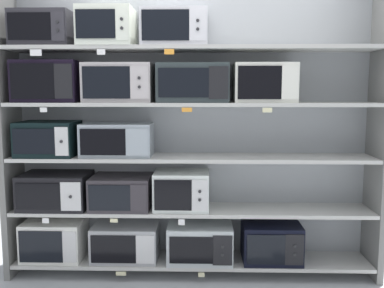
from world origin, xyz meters
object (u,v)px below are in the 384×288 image
at_px(microwave_8, 118,140).
at_px(microwave_12, 264,83).
at_px(microwave_1, 126,241).
at_px(microwave_4, 56,190).
at_px(microwave_3, 271,242).
at_px(microwave_9, 49,82).
at_px(microwave_14, 107,28).
at_px(microwave_10, 119,83).
at_px(microwave_5, 122,192).
at_px(microwave_15, 175,28).
at_px(microwave_0, 55,239).
at_px(microwave_7, 49,139).
at_px(microwave_2, 200,241).
at_px(microwave_6, 182,190).
at_px(microwave_11, 193,83).
at_px(microwave_13, 44,29).

bearing_deg(microwave_8, microwave_12, -0.01).
xyz_separation_m(microwave_1, microwave_4, (-0.58, 0.00, 0.44)).
xyz_separation_m(microwave_3, microwave_8, (-1.29, 0.00, 0.86)).
bearing_deg(microwave_9, microwave_14, 0.05).
xyz_separation_m(microwave_4, microwave_14, (0.47, 0.00, 1.34)).
distance_m(microwave_1, microwave_10, 1.34).
relative_size(microwave_5, microwave_9, 0.96).
height_order(microwave_10, microwave_12, microwave_10).
bearing_deg(microwave_12, microwave_5, 179.99).
bearing_deg(microwave_10, microwave_14, 179.78).
bearing_deg(microwave_15, microwave_1, 179.98).
xyz_separation_m(microwave_0, microwave_9, (0.01, 0.00, 1.34)).
bearing_deg(microwave_10, microwave_7, 179.97).
xyz_separation_m(microwave_2, microwave_6, (-0.16, -0.00, 0.45)).
bearing_deg(microwave_3, microwave_10, -180.00).
distance_m(microwave_1, microwave_11, 1.46).
relative_size(microwave_2, microwave_10, 0.99).
height_order(microwave_10, microwave_13, microwave_13).
xyz_separation_m(microwave_8, microwave_12, (1.20, -0.00, 0.47)).
bearing_deg(microwave_7, microwave_13, -35.43).
bearing_deg(microwave_2, microwave_7, 180.00).
bearing_deg(microwave_5, microwave_12, -0.01).
height_order(microwave_2, microwave_5, microwave_5).
height_order(microwave_3, microwave_11, microwave_11).
bearing_deg(microwave_1, microwave_0, -179.99).
bearing_deg(microwave_7, microwave_6, -0.02).
relative_size(microwave_13, microwave_14, 1.07).
bearing_deg(microwave_14, microwave_7, 180.00).
relative_size(microwave_9, microwave_15, 0.99).
xyz_separation_m(microwave_3, microwave_12, (-0.09, -0.00, 1.33)).
distance_m(microwave_7, microwave_11, 1.29).
bearing_deg(microwave_5, microwave_10, -177.75).
bearing_deg(microwave_4, microwave_15, -0.02).
xyz_separation_m(microwave_11, microwave_12, (0.57, -0.00, 0.00)).
bearing_deg(microwave_0, microwave_2, 0.02).
relative_size(microwave_1, microwave_12, 1.12).
xyz_separation_m(microwave_6, microwave_9, (-1.08, -0.00, 0.90)).
bearing_deg(microwave_2, microwave_5, -179.99).
height_order(microwave_13, microwave_14, microwave_14).
height_order(microwave_4, microwave_12, microwave_12).
distance_m(microwave_2, microwave_12, 1.43).
relative_size(microwave_1, microwave_2, 1.02).
bearing_deg(microwave_10, microwave_5, 2.25).
distance_m(microwave_2, microwave_6, 0.47).
height_order(microwave_4, microwave_14, microwave_14).
bearing_deg(microwave_12, microwave_6, 180.00).
bearing_deg(microwave_8, microwave_3, -0.00).
bearing_deg(microwave_3, microwave_12, -179.91).
relative_size(microwave_0, microwave_12, 1.02).
relative_size(microwave_0, microwave_9, 0.97).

